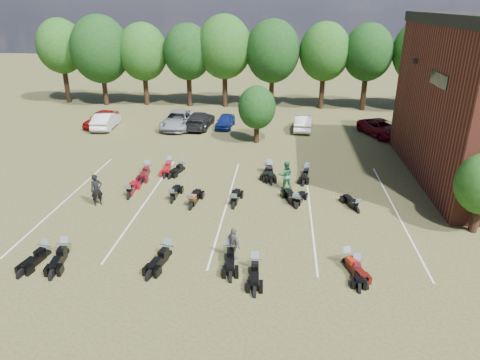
# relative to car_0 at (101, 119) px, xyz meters

# --- Properties ---
(ground) EXTENTS (160.00, 160.00, 0.00)m
(ground) POSITION_rel_car_0_xyz_m (17.49, -19.29, -0.76)
(ground) COLOR brown
(ground) RESTS_ON ground
(car_0) EXTENTS (2.64, 4.74, 1.53)m
(car_0) POSITION_rel_car_0_xyz_m (0.00, 0.00, 0.00)
(car_0) COLOR maroon
(car_0) RESTS_ON ground
(car_1) EXTENTS (2.01, 4.83, 1.55)m
(car_1) POSITION_rel_car_0_xyz_m (0.74, -0.70, 0.01)
(car_1) COLOR silver
(car_1) RESTS_ON ground
(car_2) EXTENTS (2.68, 5.76, 1.60)m
(car_2) POSITION_rel_car_0_xyz_m (7.63, 0.19, 0.04)
(car_2) COLOR #919399
(car_2) RESTS_ON ground
(car_3) EXTENTS (2.42, 5.35, 1.52)m
(car_3) POSITION_rel_car_0_xyz_m (9.71, 0.48, -0.00)
(car_3) COLOR black
(car_3) RESTS_ON ground
(car_4) EXTENTS (1.76, 3.85, 1.28)m
(car_4) POSITION_rel_car_0_xyz_m (12.16, 0.77, -0.12)
(car_4) COLOR navy
(car_4) RESTS_ON ground
(car_5) EXTENTS (1.95, 4.62, 1.48)m
(car_5) POSITION_rel_car_0_xyz_m (19.70, 0.56, -0.02)
(car_5) COLOR beige
(car_5) RESTS_ON ground
(car_6) EXTENTS (4.28, 5.70, 1.44)m
(car_6) POSITION_rel_car_0_xyz_m (26.72, -0.63, -0.04)
(car_6) COLOR #5E0512
(car_6) RESTS_ON ground
(car_7) EXTENTS (2.27, 5.41, 1.56)m
(car_7) POSITION_rel_car_0_xyz_m (29.35, 0.04, 0.02)
(car_7) COLOR #39393E
(car_7) RESTS_ON ground
(person_black) EXTENTS (0.84, 0.82, 1.95)m
(person_black) POSITION_rel_car_0_xyz_m (6.79, -17.14, 0.21)
(person_black) COLOR black
(person_black) RESTS_ON ground
(person_green) EXTENTS (1.04, 0.86, 1.95)m
(person_green) POSITION_rel_car_0_xyz_m (18.01, -13.67, 0.21)
(person_green) COLOR #286B3D
(person_green) RESTS_ON ground
(person_grey) EXTENTS (0.96, 0.99, 1.66)m
(person_grey) POSITION_rel_car_0_xyz_m (15.60, -22.18, 0.07)
(person_grey) COLOR #605A52
(person_grey) RESTS_ON ground
(motorcycle_0) EXTENTS (1.11, 2.52, 1.36)m
(motorcycle_0) POSITION_rel_car_0_xyz_m (7.47, -22.71, -0.76)
(motorcycle_0) COLOR black
(motorcycle_0) RESTS_ON ground
(motorcycle_1) EXTENTS (1.09, 2.35, 1.26)m
(motorcycle_1) POSITION_rel_car_0_xyz_m (6.57, -22.88, -0.76)
(motorcycle_1) COLOR black
(motorcycle_1) RESTS_ON ground
(motorcycle_2) EXTENTS (1.28, 2.53, 1.35)m
(motorcycle_2) POSITION_rel_car_0_xyz_m (12.42, -22.35, -0.76)
(motorcycle_2) COLOR black
(motorcycle_2) RESTS_ON ground
(motorcycle_3) EXTENTS (0.87, 2.36, 1.30)m
(motorcycle_3) POSITION_rel_car_0_xyz_m (16.67, -23.06, -0.76)
(motorcycle_3) COLOR black
(motorcycle_3) RESTS_ON ground
(motorcycle_4) EXTENTS (1.06, 2.51, 1.36)m
(motorcycle_4) POSITION_rel_car_0_xyz_m (15.42, -22.06, -0.76)
(motorcycle_4) COLOR black
(motorcycle_4) RESTS_ON ground
(motorcycle_5) EXTENTS (0.78, 2.10, 1.15)m
(motorcycle_5) POSITION_rel_car_0_xyz_m (21.26, -22.56, -0.76)
(motorcycle_5) COLOR black
(motorcycle_5) RESTS_ON ground
(motorcycle_6) EXTENTS (1.46, 2.40, 1.28)m
(motorcycle_6) POSITION_rel_car_0_xyz_m (20.89, -22.17, -0.76)
(motorcycle_6) COLOR #430D09
(motorcycle_6) RESTS_ON ground
(motorcycle_7) EXTENTS (0.93, 2.43, 1.33)m
(motorcycle_7) POSITION_rel_car_0_xyz_m (8.30, -16.00, -0.76)
(motorcycle_7) COLOR maroon
(motorcycle_7) RESTS_ON ground
(motorcycle_8) EXTENTS (0.97, 2.50, 1.36)m
(motorcycle_8) POSITION_rel_car_0_xyz_m (12.47, -17.03, -0.76)
(motorcycle_8) COLOR black
(motorcycle_8) RESTS_ON ground
(motorcycle_9) EXTENTS (0.74, 2.28, 1.27)m
(motorcycle_9) POSITION_rel_car_0_xyz_m (11.13, -16.28, -0.76)
(motorcycle_9) COLOR black
(motorcycle_9) RESTS_ON ground
(motorcycle_10) EXTENTS (0.86, 2.41, 1.32)m
(motorcycle_10) POSITION_rel_car_0_xyz_m (14.98, -16.66, -0.76)
(motorcycle_10) COLOR black
(motorcycle_10) RESTS_ON ground
(motorcycle_11) EXTENTS (1.46, 2.51, 1.33)m
(motorcycle_11) POSITION_rel_car_0_xyz_m (18.57, -16.26, -0.76)
(motorcycle_11) COLOR black
(motorcycle_11) RESTS_ON ground
(motorcycle_12) EXTENTS (1.20, 2.24, 1.19)m
(motorcycle_12) POSITION_rel_car_0_xyz_m (18.75, -16.28, -0.76)
(motorcycle_12) COLOR black
(motorcycle_12) RESTS_ON ground
(motorcycle_13) EXTENTS (1.38, 2.27, 1.21)m
(motorcycle_13) POSITION_rel_car_0_xyz_m (22.18, -16.51, -0.76)
(motorcycle_13) COLOR black
(motorcycle_13) RESTS_ON ground
(motorcycle_14) EXTENTS (0.94, 2.54, 1.39)m
(motorcycle_14) POSITION_rel_car_0_xyz_m (8.26, -11.91, -0.76)
(motorcycle_14) COLOR #470A11
(motorcycle_14) RESTS_ON ground
(motorcycle_15) EXTENTS (0.87, 2.40, 1.32)m
(motorcycle_15) POSITION_rel_car_0_xyz_m (9.54, -10.74, -0.76)
(motorcycle_15) COLOR #980B0E
(motorcycle_15) RESTS_ON ground
(motorcycle_16) EXTENTS (1.35, 2.33, 1.24)m
(motorcycle_16) POSITION_rel_car_0_xyz_m (10.57, -11.04, -0.76)
(motorcycle_16) COLOR black
(motorcycle_16) RESTS_ON ground
(motorcycle_17) EXTENTS (1.01, 2.49, 1.35)m
(motorcycle_17) POSITION_rel_car_0_xyz_m (16.81, -10.77, -0.76)
(motorcycle_17) COLOR black
(motorcycle_17) RESTS_ON ground
(motorcycle_18) EXTENTS (0.92, 2.17, 1.17)m
(motorcycle_18) POSITION_rel_car_0_xyz_m (16.78, -10.95, -0.76)
(motorcycle_18) COLOR black
(motorcycle_18) RESTS_ON ground
(motorcycle_19) EXTENTS (1.03, 2.57, 1.40)m
(motorcycle_19) POSITION_rel_car_0_xyz_m (16.91, -11.06, -0.76)
(motorcycle_19) COLOR black
(motorcycle_19) RESTS_ON ground
(motorcycle_20) EXTENTS (1.14, 2.46, 1.32)m
(motorcycle_20) POSITION_rel_car_0_xyz_m (19.52, -11.18, -0.76)
(motorcycle_20) COLOR black
(motorcycle_20) RESTS_ON ground
(tree_line) EXTENTS (56.00, 6.00, 9.79)m
(tree_line) POSITION_rel_car_0_xyz_m (16.49, 9.71, 5.55)
(tree_line) COLOR black
(tree_line) RESTS_ON ground
(young_tree_midfield) EXTENTS (3.20, 3.20, 4.70)m
(young_tree_midfield) POSITION_rel_car_0_xyz_m (15.49, -3.79, 2.33)
(young_tree_midfield) COLOR black
(young_tree_midfield) RESTS_ON ground
(parking_lines) EXTENTS (20.10, 14.00, 0.01)m
(parking_lines) POSITION_rel_car_0_xyz_m (14.49, -16.29, -0.76)
(parking_lines) COLOR silver
(parking_lines) RESTS_ON ground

